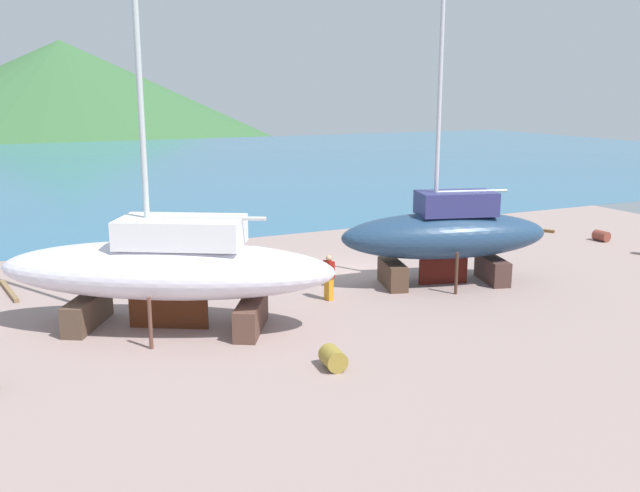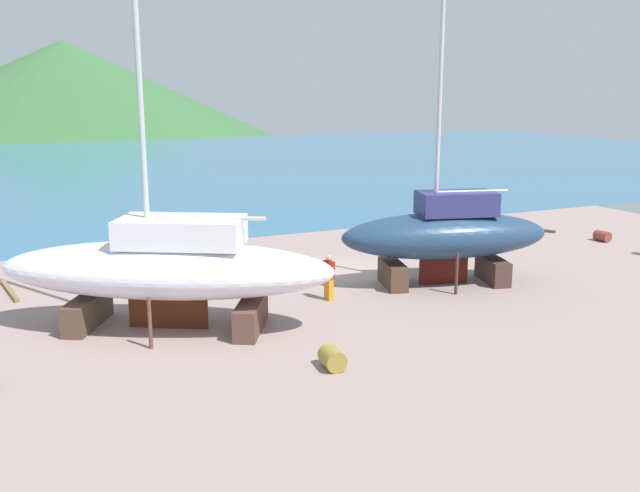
# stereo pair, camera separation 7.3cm
# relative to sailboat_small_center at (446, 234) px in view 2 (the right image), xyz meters

# --- Properties ---
(ground_plane) EXTENTS (45.76, 45.76, 0.00)m
(ground_plane) POSITION_rel_sailboat_small_center_xyz_m (-2.52, 0.18, -2.02)
(ground_plane) COLOR gray
(sea_water) EXTENTS (150.20, 75.14, 0.01)m
(sea_water) POSITION_rel_sailboat_small_center_xyz_m (-2.52, 49.19, -2.02)
(sea_water) COLOR teal
(sea_water) RESTS_ON ground
(headland_hill) EXTENTS (167.31, 167.31, 38.44)m
(headland_hill) POSITION_rel_sailboat_small_center_xyz_m (1.86, 160.59, -2.02)
(headland_hill) COLOR #396839
(headland_hill) RESTS_ON ground
(sailboat_small_center) EXTENTS (8.69, 4.82, 13.00)m
(sailboat_small_center) POSITION_rel_sailboat_small_center_xyz_m (0.00, 0.00, 0.00)
(sailboat_small_center) COLOR #4E3729
(sailboat_small_center) RESTS_ON ground
(sailboat_far_slipway) EXTENTS (11.02, 8.26, 17.95)m
(sailboat_far_slipway) POSITION_rel_sailboat_small_center_xyz_m (-11.10, -0.58, 0.03)
(sailboat_far_slipway) COLOR brown
(sailboat_far_slipway) RESTS_ON ground
(worker) EXTENTS (0.29, 0.47, 1.69)m
(worker) POSITION_rel_sailboat_small_center_xyz_m (-5.10, 0.01, -1.15)
(worker) COLOR orange
(worker) RESTS_ON ground
(barrel_tipped_left) EXTENTS (0.69, 0.87, 0.60)m
(barrel_tipped_left) POSITION_rel_sailboat_small_center_xyz_m (-7.83, -5.84, -1.72)
(barrel_tipped_left) COLOR olive
(barrel_tipped_left) RESTS_ON ground
(barrel_by_slipway) EXTENTS (0.57, 0.79, 0.54)m
(barrel_by_slipway) POSITION_rel_sailboat_small_center_xyz_m (11.98, 3.18, -1.75)
(barrel_by_slipway) COLOR brown
(barrel_by_slipway) RESTS_ON ground
(timber_plank_far) EXTENTS (1.06, 1.51, 0.14)m
(timber_plank_far) POSITION_rel_sailboat_small_center_xyz_m (10.88, 6.46, -1.95)
(timber_plank_far) COLOR brown
(timber_plank_far) RESTS_ON ground
(timber_plank_near) EXTENTS (0.59, 3.12, 0.15)m
(timber_plank_near) POSITION_rel_sailboat_small_center_xyz_m (-15.70, 6.06, -1.95)
(timber_plank_near) COLOR olive
(timber_plank_near) RESTS_ON ground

